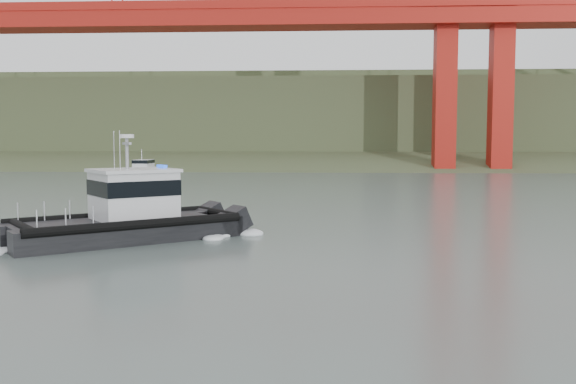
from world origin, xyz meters
The scene contains 4 objects.
ground centered at (0.00, 0.00, 0.00)m, with size 400.00×400.00×0.00m, color #4B5954.
headlands centered at (0.00, 125.50, 7.05)m, with size 500.00×105.36×27.12m.
patrol_boat centered at (-8.77, 9.96, 1.30)m, with size 10.87×9.68×5.21m.
motorboat centered at (-20.57, 53.61, 0.93)m, with size 2.61×6.88×3.72m.
Camera 1 is at (0.56, -19.87, 4.84)m, focal length 40.00 mm.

